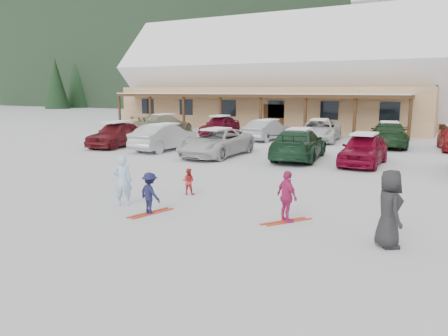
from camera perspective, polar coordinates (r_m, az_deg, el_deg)
The scene contains 23 objects.
ground at distance 13.00m, azimuth -3.28°, elevation -4.92°, with size 160.00×160.00×0.00m, color silver.
forested_hillside at distance 97.15m, azimuth 25.63°, elevation 18.50°, with size 300.00×70.00×38.00m, color black.
day_lodge at distance 41.66m, azimuth 6.60°, elevation 10.91°, with size 29.12×12.50×10.38m.
lamp_post at distance 35.75m, azimuth 26.09°, elevation 9.71°, with size 0.50×0.25×6.62m.
conifer_0 at distance 52.18m, azimuth -10.47°, elevation 12.57°, with size 4.40×4.40×10.20m.
conifer_2 at distance 64.24m, azimuth -6.47°, elevation 13.21°, with size 5.28×5.28×12.24m.
adult_skier at distance 13.16m, azimuth -13.10°, elevation -1.62°, with size 0.55×0.36×1.50m, color #A5D5EB.
toddler_red at distance 14.29m, azimuth -4.68°, elevation -1.76°, with size 0.42×0.33×0.87m, color red.
child_navy at distance 12.18m, azimuth -9.65°, elevation -3.27°, with size 0.75×0.43×1.16m, color #16193C.
skis_child_navy at distance 12.32m, azimuth -9.57°, elevation -5.83°, with size 0.20×1.40×0.03m, color red.
child_magenta at distance 11.34m, azimuth 8.23°, elevation -3.73°, with size 0.79×0.33×1.36m, color #BF2669.
skis_child_magenta at distance 11.52m, azimuth 8.14°, elevation -6.93°, with size 0.20×1.40×0.03m, color red.
bystander_dark at distance 10.10m, azimuth 20.76°, elevation -5.00°, with size 0.84×0.54×1.71m, color black.
parked_car_0 at distance 26.94m, azimuth -13.86°, elevation 4.30°, with size 1.78×4.42×1.50m, color maroon.
parked_car_1 at distance 24.91m, azimuth -7.78°, elevation 4.02°, with size 1.57×4.51×1.49m, color #B4B5B9.
parked_car_2 at distance 22.51m, azimuth -1.02°, elevation 3.36°, with size 2.34×5.07×1.41m, color silver.
parked_car_3 at distance 21.70m, azimuth 9.73°, elevation 3.08°, with size 2.10×5.16×1.50m, color #173A22.
parked_car_4 at distance 20.80m, azimuth 17.77°, elevation 2.34°, with size 1.69×4.21×1.43m, color maroon.
parked_car_7 at distance 33.59m, azimuth -7.87°, elevation 5.64°, with size 2.16×5.32×1.54m, color gray.
parked_car_8 at distance 32.49m, azimuth -0.55°, elevation 5.54°, with size 1.76×4.37×1.49m, color maroon.
parked_car_9 at distance 29.72m, azimuth 5.64°, elevation 4.95°, with size 1.46×4.19×1.38m, color #A1A2A6.
parked_car_10 at distance 29.57m, azimuth 12.31°, elevation 4.81°, with size 2.42×5.25×1.46m, color silver.
parked_car_11 at distance 28.00m, azimuth 20.72°, elevation 4.12°, with size 2.08×5.11×1.48m, color #1A381C.
Camera 1 is at (6.63, -10.65, 3.39)m, focal length 35.00 mm.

